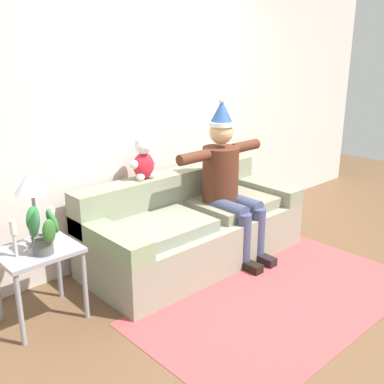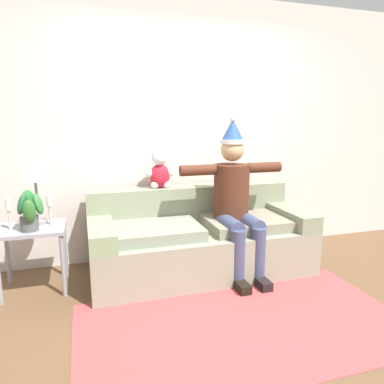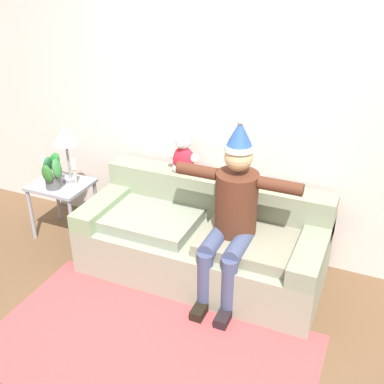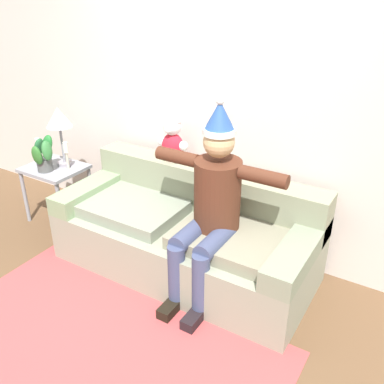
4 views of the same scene
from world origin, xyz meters
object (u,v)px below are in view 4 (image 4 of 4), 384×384
side_table (55,175)px  potted_plant (43,155)px  couch (187,233)px  candle_tall (38,148)px  person_seated (211,203)px  candle_short (66,152)px  teddy_bear (173,141)px  table_lamp (59,120)px

side_table → potted_plant: (0.01, -0.11, 0.25)m
couch → side_table: bearing=-179.9°
side_table → candle_tall: (-0.15, -0.02, 0.26)m
person_seated → candle_short: 1.66m
potted_plant → candle_short: size_ratio=1.28×
teddy_bear → potted_plant: 1.25m
person_seated → potted_plant: (-1.79, 0.05, -0.02)m
potted_plant → table_lamp: bearing=77.5°
potted_plant → couch: bearing=4.2°
teddy_bear → side_table: (-1.18, -0.29, -0.48)m
couch → potted_plant: size_ratio=6.16×
teddy_bear → table_lamp: (-1.12, -0.20, 0.05)m
candle_tall → potted_plant: bearing=-27.7°
person_seated → teddy_bear: size_ratio=3.92×
teddy_bear → potted_plant: size_ratio=1.13×
person_seated → candle_short: bearing=173.1°
person_seated → side_table: (-1.80, 0.16, -0.28)m
candle_tall → teddy_bear: bearing=13.1°
person_seated → candle_short: (-1.65, 0.20, -0.02)m
couch → teddy_bear: bearing=138.2°
couch → candle_tall: size_ratio=7.92×
potted_plant → candle_tall: bearing=152.3°
candle_short → candle_tall: bearing=-168.9°
person_seated → candle_short: size_ratio=5.66×
potted_plant → teddy_bear: bearing=18.6°
couch → side_table: couch is taller
potted_plant → candle_short: bearing=45.3°
person_seated → candle_short: person_seated is taller
table_lamp → candle_tall: table_lamp is taller
table_lamp → candle_tall: bearing=-151.3°
person_seated → candle_tall: (-1.95, 0.14, -0.02)m
couch → potted_plant: (-1.49, -0.11, 0.42)m
person_seated → side_table: person_seated is taller
potted_plant → side_table: bearing=95.0°
table_lamp → candle_tall: (-0.21, -0.11, -0.27)m
potted_plant → candle_short: (0.14, 0.15, 0.01)m
potted_plant → person_seated: bearing=-1.7°
person_seated → table_lamp: size_ratio=2.66×
person_seated → side_table: 1.83m
couch → teddy_bear: 0.77m
candle_tall → couch: bearing=0.8°
table_lamp → potted_plant: bearing=-102.5°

